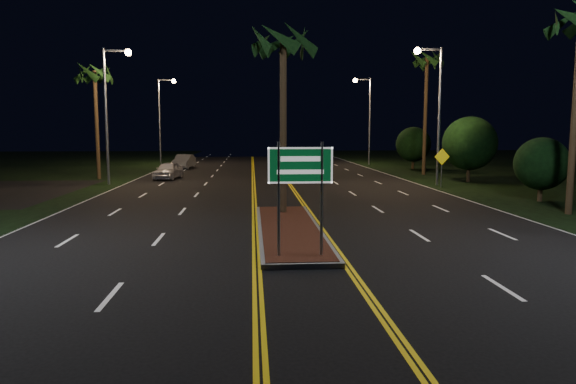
{
  "coord_description": "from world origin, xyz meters",
  "views": [
    {
      "loc": [
        -1.34,
        -11.27,
        3.67
      ],
      "look_at": [
        -0.31,
        3.29,
        1.9
      ],
      "focal_mm": 32.0,
      "sensor_mm": 36.0,
      "label": 1
    }
  ],
  "objects": [
    {
      "name": "ground",
      "position": [
        0.0,
        0.0,
        0.0
      ],
      "size": [
        120.0,
        120.0,
        0.0
      ],
      "primitive_type": "plane",
      "color": "black",
      "rests_on": "ground"
    },
    {
      "name": "car_far",
      "position": [
        -7.81,
        38.36,
        0.78
      ],
      "size": [
        2.53,
        4.88,
        1.56
      ],
      "primitive_type": "imported",
      "rotation": [
        0.0,
        0.0,
        -0.12
      ],
      "color": "#999DA2",
      "rests_on": "ground"
    },
    {
      "name": "shrub_near",
      "position": [
        13.5,
        14.0,
        1.95
      ],
      "size": [
        2.7,
        2.7,
        3.3
      ],
      "color": "#382819",
      "rests_on": "ground"
    },
    {
      "name": "warning_sign",
      "position": [
        10.8,
        20.72,
        1.62
      ],
      "size": [
        1.04,
        0.2,
        2.49
      ],
      "rotation": [
        0.0,
        0.0,
        0.16
      ],
      "color": "gray",
      "rests_on": "ground"
    },
    {
      "name": "streetlight_left_mid",
      "position": [
        -10.61,
        24.0,
        5.66
      ],
      "size": [
        1.91,
        0.44,
        9.0
      ],
      "color": "gray",
      "rests_on": "ground"
    },
    {
      "name": "highway_sign",
      "position": [
        0.0,
        2.8,
        2.4
      ],
      "size": [
        1.8,
        0.08,
        3.2
      ],
      "color": "gray",
      "rests_on": "ground"
    },
    {
      "name": "car_near",
      "position": [
        -7.63,
        27.83,
        0.75
      ],
      "size": [
        2.56,
        4.74,
        1.5
      ],
      "primitive_type": "imported",
      "rotation": [
        0.0,
        0.0,
        -0.15
      ],
      "color": "silver",
      "rests_on": "ground"
    },
    {
      "name": "streetlight_left_far",
      "position": [
        -10.61,
        44.0,
        5.66
      ],
      "size": [
        1.91,
        0.44,
        9.0
      ],
      "color": "gray",
      "rests_on": "ground"
    },
    {
      "name": "streetlight_right_far",
      "position": [
        10.61,
        42.0,
        5.66
      ],
      "size": [
        1.91,
        0.44,
        9.0
      ],
      "color": "gray",
      "rests_on": "ground"
    },
    {
      "name": "palm_left_far",
      "position": [
        -12.8,
        28.0,
        7.75
      ],
      "size": [
        2.4,
        2.4,
        8.8
      ],
      "color": "#382819",
      "rests_on": "ground"
    },
    {
      "name": "palm_median",
      "position": [
        0.0,
        10.5,
        7.28
      ],
      "size": [
        2.4,
        2.4,
        8.3
      ],
      "color": "#382819",
      "rests_on": "ground"
    },
    {
      "name": "shrub_far",
      "position": [
        13.8,
        36.0,
        2.34
      ],
      "size": [
        3.24,
        3.24,
        3.96
      ],
      "color": "#382819",
      "rests_on": "ground"
    },
    {
      "name": "median_island",
      "position": [
        0.0,
        7.0,
        0.08
      ],
      "size": [
        2.25,
        10.25,
        0.17
      ],
      "color": "gray",
      "rests_on": "ground"
    },
    {
      "name": "palm_right_far",
      "position": [
        12.8,
        30.0,
        9.14
      ],
      "size": [
        2.4,
        2.4,
        10.3
      ],
      "color": "#382819",
      "rests_on": "ground"
    },
    {
      "name": "streetlight_right_mid",
      "position": [
        10.61,
        22.0,
        5.66
      ],
      "size": [
        1.91,
        0.44,
        9.0
      ],
      "color": "gray",
      "rests_on": "ground"
    },
    {
      "name": "shrub_mid",
      "position": [
        14.0,
        24.0,
        2.73
      ],
      "size": [
        3.78,
        3.78,
        4.62
      ],
      "color": "#382819",
      "rests_on": "ground"
    }
  ]
}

